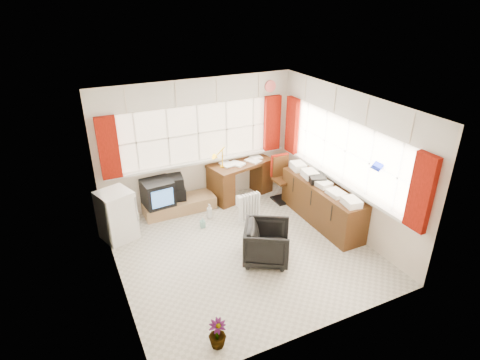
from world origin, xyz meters
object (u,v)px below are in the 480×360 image
(desk_lamp, at_px, (222,153))
(tv_bench, at_px, (180,205))
(desk, at_px, (240,177))
(mini_fridge, at_px, (117,215))
(task_chair, at_px, (281,176))
(radiator, at_px, (249,211))
(office_chair, at_px, (267,243))
(credenza, at_px, (322,203))
(crt_tv, at_px, (158,193))

(desk_lamp, bearing_deg, tv_bench, -179.02)
(desk, bearing_deg, mini_fridge, -168.65)
(task_chair, relative_size, tv_bench, 0.68)
(radiator, bearing_deg, mini_fridge, 166.90)
(desk_lamp, bearing_deg, office_chair, -94.43)
(credenza, relative_size, mini_fridge, 2.23)
(credenza, bearing_deg, task_chair, 100.59)
(office_chair, height_order, crt_tv, crt_tv)
(desk, bearing_deg, tv_bench, -176.66)
(tv_bench, bearing_deg, credenza, -33.71)
(task_chair, xyz_separation_m, crt_tv, (-2.48, 0.39, -0.01))
(task_chair, bearing_deg, crt_tv, 171.01)
(radiator, height_order, tv_bench, radiator)
(radiator, distance_m, mini_fridge, 2.37)
(credenza, bearing_deg, office_chair, -157.67)
(task_chair, distance_m, radiator, 1.20)
(office_chair, distance_m, mini_fridge, 2.64)
(desk, height_order, tv_bench, desk)
(desk_lamp, distance_m, radiator, 1.29)
(desk_lamp, distance_m, mini_fridge, 2.32)
(radiator, distance_m, tv_bench, 1.44)
(credenza, bearing_deg, desk_lamp, 130.98)
(desk, bearing_deg, radiator, -106.83)
(credenza, relative_size, crt_tv, 3.41)
(task_chair, xyz_separation_m, radiator, (-1.02, -0.57, -0.27))
(task_chair, relative_size, credenza, 0.48)
(task_chair, xyz_separation_m, mini_fridge, (-3.32, -0.04, -0.06))
(tv_bench, bearing_deg, desk_lamp, 0.98)
(office_chair, bearing_deg, desk, 16.11)
(desk_lamp, relative_size, office_chair, 0.60)
(credenza, xyz_separation_m, mini_fridge, (-3.53, 1.07, 0.05))
(task_chair, bearing_deg, credenza, -79.41)
(task_chair, distance_m, tv_bench, 2.15)
(desk, relative_size, office_chair, 2.00)
(office_chair, distance_m, crt_tv, 2.43)
(desk_lamp, height_order, crt_tv, desk_lamp)
(office_chair, height_order, radiator, office_chair)
(desk_lamp, distance_m, tv_bench, 1.33)
(radiator, distance_m, crt_tv, 1.76)
(credenza, height_order, crt_tv, credenza)
(desk, relative_size, credenza, 0.72)
(radiator, xyz_separation_m, mini_fridge, (-2.30, 0.53, 0.21))
(crt_tv, bearing_deg, credenza, -29.22)
(mini_fridge, bearing_deg, radiator, -13.10)
(credenza, height_order, tv_bench, credenza)
(credenza, distance_m, mini_fridge, 3.69)
(credenza, bearing_deg, radiator, 156.32)
(desk_lamp, xyz_separation_m, radiator, (0.10, -1.00, -0.82))
(task_chair, distance_m, mini_fridge, 3.32)
(tv_bench, bearing_deg, task_chair, -11.18)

